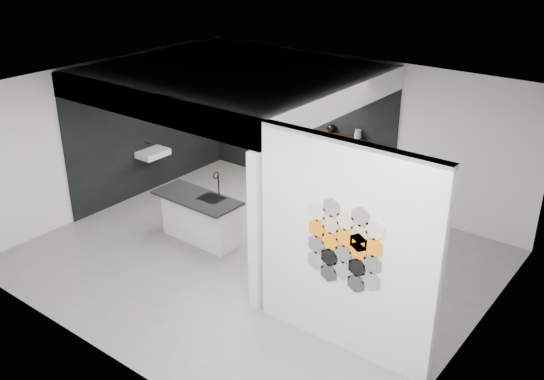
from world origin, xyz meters
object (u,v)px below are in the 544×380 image
at_px(partition_panel, 345,250).
at_px(stockpot, 255,110).
at_px(bottle_dark, 295,120).
at_px(kitchen_island, 201,217).
at_px(wall_basin, 153,153).
at_px(glass_vase, 358,134).
at_px(glass_bowl, 358,136).
at_px(kettle, 331,128).
at_px(utensil_cup, 270,115).

distance_m(partition_panel, stockpot, 5.97).
relative_size(stockpot, bottle_dark, 1.26).
height_order(kitchen_island, bottle_dark, bottle_dark).
relative_size(kitchen_island, stockpot, 7.68).
height_order(wall_basin, glass_vase, glass_vase).
height_order(glass_bowl, bottle_dark, bottle_dark).
distance_m(stockpot, bottle_dark, 1.03).
height_order(stockpot, kettle, stockpot).
relative_size(kitchen_island, utensil_cup, 14.20).
relative_size(partition_panel, kitchen_island, 1.77).
xyz_separation_m(kettle, glass_vase, (0.58, 0.00, 0.01)).
bearing_deg(stockpot, glass_bowl, 0.00).
relative_size(wall_basin, utensil_cup, 5.39).
xyz_separation_m(wall_basin, kettle, (2.81, 2.07, 0.54)).
distance_m(glass_bowl, utensil_cup, 2.08).
bearing_deg(glass_vase, glass_bowl, 0.00).
distance_m(wall_basin, bottle_dark, 2.89).
relative_size(glass_vase, bottle_dark, 0.98).
relative_size(kettle, glass_vase, 1.10).
height_order(wall_basin, kettle, kettle).
relative_size(kettle, utensil_cup, 1.58).
xyz_separation_m(kitchen_island, glass_vase, (1.31, 2.92, 0.97)).
bearing_deg(stockpot, kitchen_island, -68.40).
height_order(partition_panel, bottle_dark, partition_panel).
distance_m(partition_panel, utensil_cup, 5.68).
relative_size(partition_panel, stockpot, 13.62).
xyz_separation_m(wall_basin, bottle_dark, (1.95, 2.07, 0.55)).
bearing_deg(kitchen_island, partition_panel, -14.35).
height_order(kettle, bottle_dark, bottle_dark).
distance_m(kitchen_island, glass_vase, 3.35).
height_order(kitchen_island, glass_vase, glass_vase).
bearing_deg(partition_panel, glass_vase, 118.23).
distance_m(stockpot, kettle, 1.89).
xyz_separation_m(kettle, utensil_cup, (-1.50, 0.00, -0.02)).
relative_size(stockpot, utensil_cup, 1.85).
bearing_deg(stockpot, wall_basin, -114.01).
relative_size(stockpot, glass_vase, 1.29).
bearing_deg(glass_vase, utensil_cup, 180.00).
bearing_deg(partition_panel, kitchen_island, 164.40).
relative_size(kettle, glass_bowl, 1.32).
bearing_deg(utensil_cup, glass_vase, 0.00).
bearing_deg(utensil_cup, bottle_dark, 0.00).
bearing_deg(glass_bowl, wall_basin, -148.65).
bearing_deg(kitchen_island, stockpot, 112.85).
xyz_separation_m(glass_vase, utensil_cup, (-2.08, 0.00, -0.02)).
xyz_separation_m(partition_panel, kitchen_island, (-3.39, 0.95, -0.97)).
xyz_separation_m(stockpot, bottle_dark, (1.03, 0.00, -0.00)).
bearing_deg(kettle, wall_basin, -167.81).
height_order(kettle, glass_vase, glass_vase).
distance_m(kitchen_island, stockpot, 3.29).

